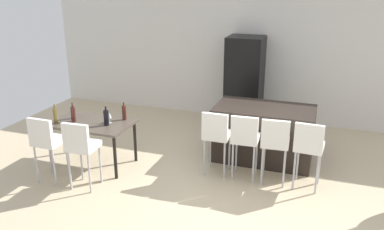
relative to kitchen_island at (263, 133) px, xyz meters
name	(u,v)px	position (x,y,z in m)	size (l,w,h in m)	color
ground_plane	(229,185)	(-0.29, -1.12, -0.46)	(10.00, 10.00, 0.00)	#C6B28E
back_wall	(269,53)	(-0.29, 2.05, 0.99)	(10.00, 0.12, 2.90)	silver
kitchen_island	(263,133)	(0.00, 0.00, 0.00)	(1.63, 0.92, 0.92)	black
bar_chair_left	(217,133)	(-0.59, -0.84, 0.24)	(0.40, 0.40, 1.05)	white
bar_chair_middle	(245,137)	(-0.14, -0.84, 0.24)	(0.42, 0.42, 1.05)	white
bar_chair_right	(275,141)	(0.31, -0.84, 0.24)	(0.43, 0.43, 1.05)	white
bar_chair_far	(309,145)	(0.78, -0.84, 0.24)	(0.42, 0.42, 1.05)	white
dining_table	(92,127)	(-2.59, -1.16, 0.21)	(1.30, 0.79, 0.74)	#4C4238
dining_chair_near	(46,139)	(-2.89, -1.91, 0.24)	(0.40, 0.40, 1.05)	white
dining_chair_far	(81,144)	(-2.30, -1.91, 0.24)	(0.42, 0.42, 1.05)	white
wine_bottle_inner	(106,118)	(-2.30, -1.19, 0.41)	(0.08, 0.08, 0.31)	black
wine_bottle_near	(73,114)	(-2.89, -1.21, 0.40)	(0.07, 0.07, 0.30)	#471E19
wine_bottle_left	(55,116)	(-3.12, -1.37, 0.40)	(0.06, 0.06, 0.31)	brown
wine_bottle_middle	(73,112)	(-2.98, -1.09, 0.39)	(0.06, 0.06, 0.27)	black
wine_bottle_end	(124,113)	(-2.16, -0.87, 0.40)	(0.07, 0.07, 0.30)	#471E19
wine_glass_right	(109,115)	(-2.31, -1.08, 0.40)	(0.07, 0.07, 0.17)	silver
refrigerator	(244,81)	(-0.70, 1.61, 0.46)	(0.72, 0.68, 1.84)	black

